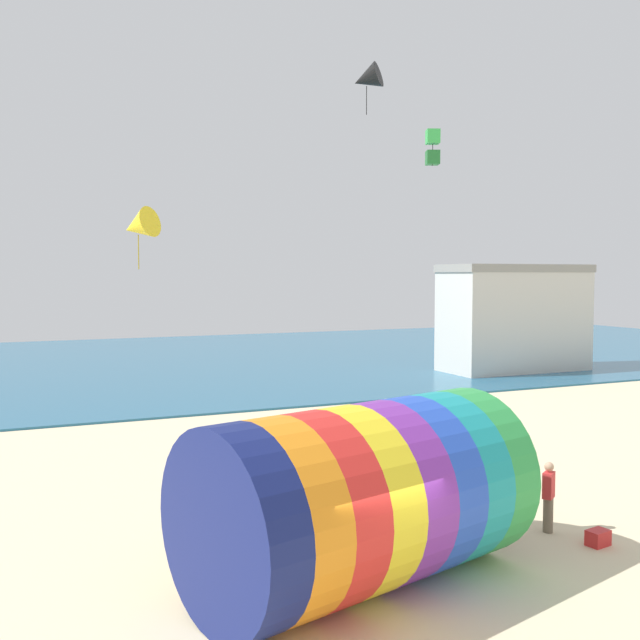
% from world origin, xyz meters
% --- Properties ---
extents(ground_plane, '(120.00, 120.00, 0.00)m').
position_xyz_m(ground_plane, '(0.00, 0.00, 0.00)').
color(ground_plane, beige).
extents(sea, '(120.00, 40.00, 0.10)m').
position_xyz_m(sea, '(0.00, 39.27, 0.05)').
color(sea, '#236084').
rests_on(sea, ground).
extents(giant_inflatable_tube, '(7.55, 5.31, 3.67)m').
position_xyz_m(giant_inflatable_tube, '(0.33, 1.01, 1.83)').
color(giant_inflatable_tube, navy).
rests_on(giant_inflatable_tube, ground).
extents(kite_handler, '(0.42, 0.38, 1.72)m').
position_xyz_m(kite_handler, '(5.85, 1.90, 0.88)').
color(kite_handler, '#726651').
rests_on(kite_handler, ground).
extents(kite_yellow_delta, '(1.53, 1.55, 1.94)m').
position_xyz_m(kite_yellow_delta, '(-2.29, 11.16, 7.74)').
color(kite_yellow_delta, yellow).
extents(kite_black_delta, '(1.76, 1.75, 2.20)m').
position_xyz_m(kite_black_delta, '(8.25, 16.27, 14.61)').
color(kite_black_delta, black).
extents(kite_green_box, '(0.59, 0.59, 1.31)m').
position_xyz_m(kite_green_box, '(7.95, 10.53, 10.76)').
color(kite_green_box, green).
extents(bystander_near_water, '(0.42, 0.40, 1.55)m').
position_xyz_m(bystander_near_water, '(6.97, 12.07, 0.78)').
color(bystander_near_water, '#383D56').
rests_on(bystander_near_water, ground).
extents(promenade_building, '(9.58, 4.14, 6.89)m').
position_xyz_m(promenade_building, '(23.68, 25.46, 3.46)').
color(promenade_building, beige).
rests_on(promenade_building, ground).
extents(cooler_box, '(0.57, 0.44, 0.36)m').
position_xyz_m(cooler_box, '(6.31, 0.76, 0.18)').
color(cooler_box, red).
rests_on(cooler_box, ground).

